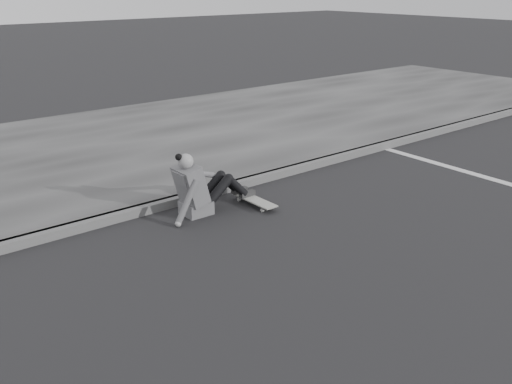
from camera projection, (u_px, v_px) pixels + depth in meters
ground at (390, 238)px, 6.91m from camera, size 80.00×80.00×0.00m
curb at (256, 179)px, 8.77m from camera, size 24.00×0.16×0.12m
sidewalk at (158, 140)px, 10.97m from camera, size 24.00×6.00×0.12m
skateboard at (254, 200)px, 7.90m from camera, size 0.20×0.78×0.09m
seated_woman at (200, 187)px, 7.55m from camera, size 1.38×0.46×0.88m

